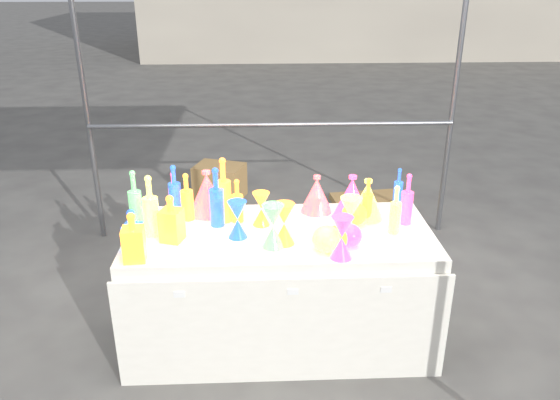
{
  "coord_description": "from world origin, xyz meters",
  "views": [
    {
      "loc": [
        -0.12,
        -2.9,
        2.18
      ],
      "look_at": [
        0.0,
        0.0,
        0.95
      ],
      "focal_mm": 35.0,
      "sensor_mm": 36.0,
      "label": 1
    }
  ],
  "objects_px": {
    "hourglass_0": "(284,224)",
    "cardboard_box_closed": "(220,181)",
    "display_table": "(280,286)",
    "decanter_0": "(133,237)",
    "bottle_0": "(187,197)",
    "lampshade_0": "(207,192)",
    "globe_0": "(335,239)"
  },
  "relations": [
    {
      "from": "cardboard_box_closed",
      "to": "lampshade_0",
      "type": "relative_size",
      "value": 1.67
    },
    {
      "from": "bottle_0",
      "to": "decanter_0",
      "type": "height_order",
      "value": "bottle_0"
    },
    {
      "from": "bottle_0",
      "to": "lampshade_0",
      "type": "relative_size",
      "value": 1.06
    },
    {
      "from": "cardboard_box_closed",
      "to": "lampshade_0",
      "type": "height_order",
      "value": "lampshade_0"
    },
    {
      "from": "decanter_0",
      "to": "globe_0",
      "type": "xyz_separation_m",
      "value": [
        1.08,
        0.08,
        -0.08
      ]
    },
    {
      "from": "hourglass_0",
      "to": "lampshade_0",
      "type": "xyz_separation_m",
      "value": [
        -0.46,
        0.44,
        0.02
      ]
    },
    {
      "from": "hourglass_0",
      "to": "lampshade_0",
      "type": "relative_size",
      "value": 0.85
    },
    {
      "from": "cardboard_box_closed",
      "to": "hourglass_0",
      "type": "distance_m",
      "value": 2.65
    },
    {
      "from": "lampshade_0",
      "to": "hourglass_0",
      "type": "bearing_deg",
      "value": -51.1
    },
    {
      "from": "bottle_0",
      "to": "globe_0",
      "type": "relative_size",
      "value": 2.05
    },
    {
      "from": "lampshade_0",
      "to": "cardboard_box_closed",
      "type": "bearing_deg",
      "value": 84.36
    },
    {
      "from": "cardboard_box_closed",
      "to": "globe_0",
      "type": "relative_size",
      "value": 3.23
    },
    {
      "from": "bottle_0",
      "to": "lampshade_0",
      "type": "bearing_deg",
      "value": 37.19
    },
    {
      "from": "hourglass_0",
      "to": "decanter_0",
      "type": "bearing_deg",
      "value": -168.95
    },
    {
      "from": "display_table",
      "to": "decanter_0",
      "type": "relative_size",
      "value": 6.69
    },
    {
      "from": "decanter_0",
      "to": "display_table",
      "type": "bearing_deg",
      "value": 16.57
    },
    {
      "from": "hourglass_0",
      "to": "display_table",
      "type": "bearing_deg",
      "value": 96.23
    },
    {
      "from": "hourglass_0",
      "to": "cardboard_box_closed",
      "type": "bearing_deg",
      "value": 102.04
    },
    {
      "from": "display_table",
      "to": "cardboard_box_closed",
      "type": "distance_m",
      "value": 2.42
    },
    {
      "from": "globe_0",
      "to": "display_table",
      "type": "bearing_deg",
      "value": 143.24
    },
    {
      "from": "display_table",
      "to": "decanter_0",
      "type": "height_order",
      "value": "decanter_0"
    },
    {
      "from": "decanter_0",
      "to": "lampshade_0",
      "type": "height_order",
      "value": "lampshade_0"
    },
    {
      "from": "display_table",
      "to": "decanter_0",
      "type": "xyz_separation_m",
      "value": [
        -0.78,
        -0.3,
        0.51
      ]
    },
    {
      "from": "cardboard_box_closed",
      "to": "globe_0",
      "type": "xyz_separation_m",
      "value": [
        0.81,
        -2.58,
        0.64
      ]
    },
    {
      "from": "display_table",
      "to": "cardboard_box_closed",
      "type": "height_order",
      "value": "display_table"
    },
    {
      "from": "hourglass_0",
      "to": "lampshade_0",
      "type": "height_order",
      "value": "lampshade_0"
    },
    {
      "from": "lampshade_0",
      "to": "bottle_0",
      "type": "bearing_deg",
      "value": -150.49
    },
    {
      "from": "decanter_0",
      "to": "lampshade_0",
      "type": "distance_m",
      "value": 0.68
    },
    {
      "from": "globe_0",
      "to": "lampshade_0",
      "type": "height_order",
      "value": "lampshade_0"
    },
    {
      "from": "hourglass_0",
      "to": "globe_0",
      "type": "distance_m",
      "value": 0.29
    },
    {
      "from": "decanter_0",
      "to": "globe_0",
      "type": "bearing_deg",
      "value": -0.14
    },
    {
      "from": "lampshade_0",
      "to": "display_table",
      "type": "bearing_deg",
      "value": -40.75
    }
  ]
}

